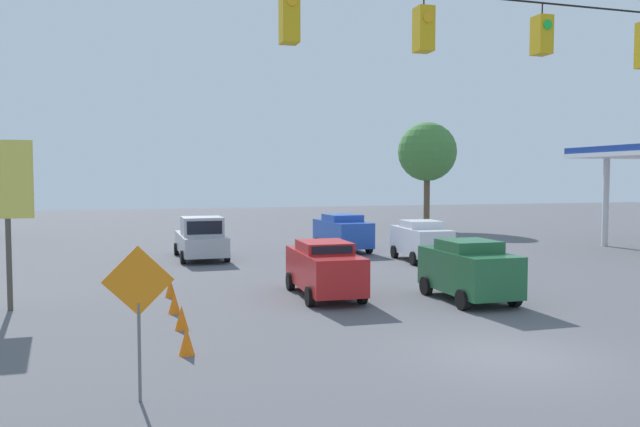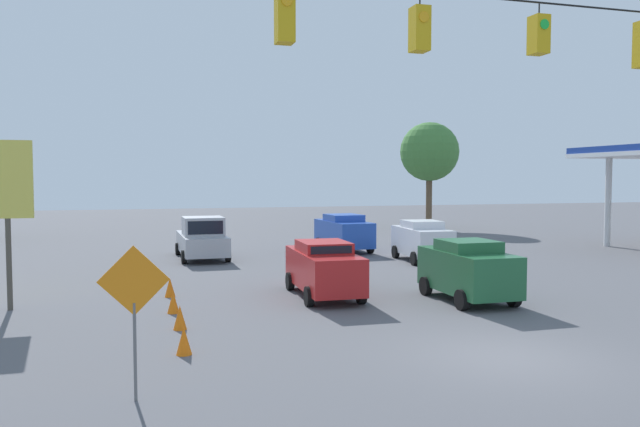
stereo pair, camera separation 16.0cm
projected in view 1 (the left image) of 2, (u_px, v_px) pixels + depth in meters
ground_plane at (509, 357)px, 14.10m from camera, size 140.00×140.00×0.00m
overhead_signal_span at (541, 112)px, 12.87m from camera, size 22.07×0.38×8.07m
sedan_blue_oncoming_deep at (342, 232)px, 34.19m from camera, size 2.30×4.55×2.02m
pickup_truck_silver_withflow_far at (201, 239)px, 30.91m from camera, size 2.36×5.41×2.12m
sedan_green_crossing_near at (468, 269)px, 20.46m from camera, size 2.05×3.90×2.00m
sedan_white_oncoming_far at (421, 240)px, 30.11m from camera, size 2.20×4.20×1.97m
sedan_red_withflow_mid at (324, 268)px, 21.16m from camera, size 2.07×4.60×1.89m
traffic_cone_nearest at (187, 341)px, 14.23m from camera, size 0.36×0.36×0.66m
traffic_cone_second at (182, 318)px, 16.57m from camera, size 0.36×0.36×0.66m
traffic_cone_third at (174, 302)px, 18.57m from camera, size 0.36×0.36×0.66m
traffic_cone_fourth at (170, 288)px, 21.08m from camera, size 0.36×0.36×0.66m
work_zone_sign at (138, 293)px, 11.19m from camera, size 1.27×0.06×2.84m
tree_horizon_right at (427, 152)px, 48.84m from camera, size 4.60×4.60×8.36m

